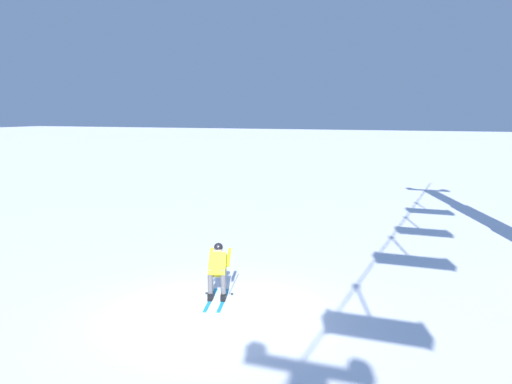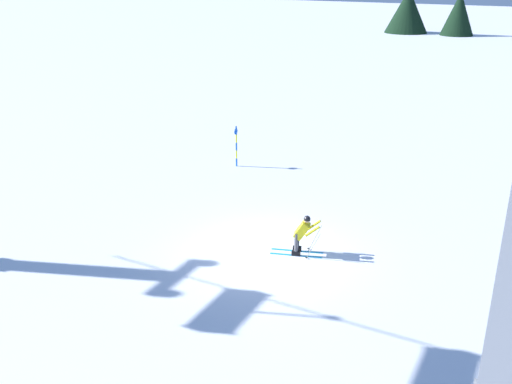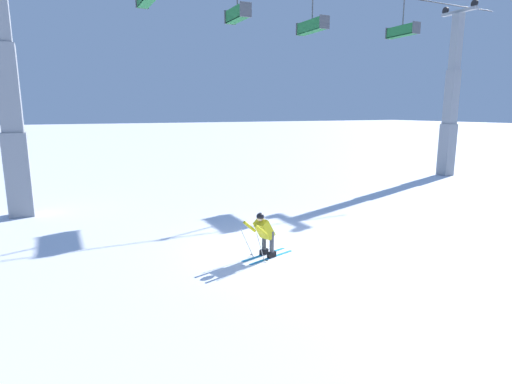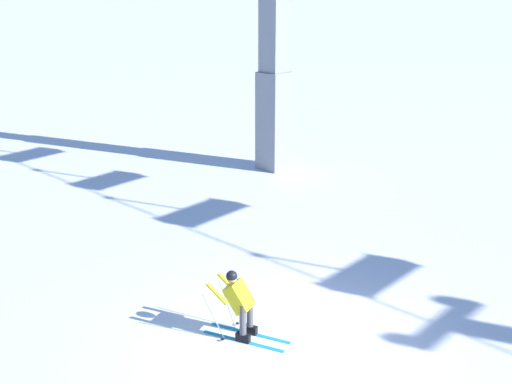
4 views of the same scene
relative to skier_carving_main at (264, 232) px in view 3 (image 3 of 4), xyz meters
name	(u,v)px [view 3 (image 3 of 4)]	position (x,y,z in m)	size (l,w,h in m)	color
ground_plane	(285,248)	(0.99, 0.47, -0.77)	(260.00, 260.00, 0.00)	white
skier_carving_main	(264,232)	(0.00, 0.00, 0.00)	(1.74, 1.01, 1.48)	#198CCC
lift_tower_near	(10,107)	(-6.60, 8.63, 3.56)	(0.89, 2.41, 10.58)	gray
lift_tower_far	(451,107)	(17.75, 8.63, 3.61)	(0.77, 2.47, 10.58)	gray
chairlift_seat_second	(236,13)	(2.91, 8.63, 7.85)	(0.61, 1.90, 2.21)	black
chairlift_seat_middle	(311,26)	(7.04, 8.63, 7.65)	(0.61, 2.24, 2.40)	black
chairlift_seat_fourth	(401,31)	(13.17, 8.63, 7.88)	(0.61, 2.13, 2.16)	black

